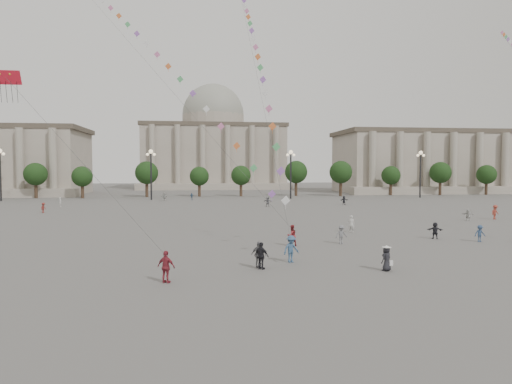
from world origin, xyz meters
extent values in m
plane|color=#585653|center=(0.00, 0.00, 0.00)|extent=(360.00, 360.00, 0.00)
cube|color=gray|center=(75.00, 95.00, 8.00)|extent=(80.00, 22.00, 16.00)
cube|color=#4D4438|center=(75.00, 95.00, 16.60)|extent=(81.60, 22.44, 1.20)
cube|color=gray|center=(75.00, 82.00, 1.00)|extent=(84.00, 4.00, 2.00)
cube|color=gray|center=(0.00, 130.00, 10.00)|extent=(46.00, 30.00, 20.00)
cube|color=#4D4438|center=(0.00, 130.00, 20.60)|extent=(46.92, 30.60, 1.20)
cube|color=gray|center=(0.00, 113.00, 1.00)|extent=(48.30, 4.00, 2.00)
cylinder|color=gray|center=(0.00, 130.00, 22.50)|extent=(21.00, 21.00, 5.00)
sphere|color=gray|center=(0.00, 130.00, 25.00)|extent=(21.00, 21.00, 21.00)
cylinder|color=#35291A|center=(-42.00, 78.00, 1.76)|extent=(0.70, 0.70, 3.52)
sphere|color=black|center=(-42.00, 78.00, 5.44)|extent=(5.12, 5.12, 5.12)
cylinder|color=#35291A|center=(-30.00, 78.00, 1.76)|extent=(0.70, 0.70, 3.52)
sphere|color=black|center=(-30.00, 78.00, 5.44)|extent=(5.12, 5.12, 5.12)
cylinder|color=#35291A|center=(-18.00, 78.00, 1.76)|extent=(0.70, 0.70, 3.52)
sphere|color=black|center=(-18.00, 78.00, 5.44)|extent=(5.12, 5.12, 5.12)
cylinder|color=#35291A|center=(-6.00, 78.00, 1.76)|extent=(0.70, 0.70, 3.52)
sphere|color=black|center=(-6.00, 78.00, 5.44)|extent=(5.12, 5.12, 5.12)
cylinder|color=#35291A|center=(6.00, 78.00, 1.76)|extent=(0.70, 0.70, 3.52)
sphere|color=black|center=(6.00, 78.00, 5.44)|extent=(5.12, 5.12, 5.12)
cylinder|color=#35291A|center=(18.00, 78.00, 1.76)|extent=(0.70, 0.70, 3.52)
sphere|color=black|center=(18.00, 78.00, 5.44)|extent=(5.12, 5.12, 5.12)
cylinder|color=#35291A|center=(30.00, 78.00, 1.76)|extent=(0.70, 0.70, 3.52)
sphere|color=black|center=(30.00, 78.00, 5.44)|extent=(5.12, 5.12, 5.12)
cylinder|color=#35291A|center=(42.00, 78.00, 1.76)|extent=(0.70, 0.70, 3.52)
sphere|color=black|center=(42.00, 78.00, 5.44)|extent=(5.12, 5.12, 5.12)
cylinder|color=#35291A|center=(54.00, 78.00, 1.76)|extent=(0.70, 0.70, 3.52)
sphere|color=black|center=(54.00, 78.00, 5.44)|extent=(5.12, 5.12, 5.12)
cylinder|color=#35291A|center=(66.00, 78.00, 1.76)|extent=(0.70, 0.70, 3.52)
sphere|color=black|center=(66.00, 78.00, 5.44)|extent=(5.12, 5.12, 5.12)
cylinder|color=#262628|center=(-45.00, 70.00, 5.00)|extent=(0.36, 0.36, 10.00)
sphere|color=#FFE5B2|center=(-45.00, 70.00, 10.20)|extent=(0.90, 0.90, 0.90)
sphere|color=#FFE5B2|center=(-44.30, 70.00, 9.60)|extent=(0.60, 0.60, 0.60)
cylinder|color=#262628|center=(-15.00, 70.00, 5.00)|extent=(0.36, 0.36, 10.00)
sphere|color=#FFE5B2|center=(-15.00, 70.00, 10.20)|extent=(0.90, 0.90, 0.90)
sphere|color=#FFE5B2|center=(-15.70, 70.00, 9.60)|extent=(0.60, 0.60, 0.60)
sphere|color=#FFE5B2|center=(-14.30, 70.00, 9.60)|extent=(0.60, 0.60, 0.60)
cylinder|color=#262628|center=(15.00, 70.00, 5.00)|extent=(0.36, 0.36, 10.00)
sphere|color=#FFE5B2|center=(15.00, 70.00, 10.20)|extent=(0.90, 0.90, 0.90)
sphere|color=#FFE5B2|center=(14.30, 70.00, 9.60)|extent=(0.60, 0.60, 0.60)
sphere|color=#FFE5B2|center=(15.70, 70.00, 9.60)|extent=(0.60, 0.60, 0.60)
cylinder|color=#262628|center=(45.00, 70.00, 5.00)|extent=(0.36, 0.36, 10.00)
sphere|color=#FFE5B2|center=(45.00, 70.00, 10.20)|extent=(0.90, 0.90, 0.90)
sphere|color=#FFE5B2|center=(44.30, 70.00, 9.60)|extent=(0.60, 0.60, 0.60)
sphere|color=#FFE5B2|center=(45.70, 70.00, 9.60)|extent=(0.60, 0.60, 0.60)
imported|color=#355478|center=(-6.51, 68.00, 0.77)|extent=(0.98, 0.68, 1.54)
imported|color=maroon|center=(-28.23, 43.57, 0.76)|extent=(0.84, 1.11, 1.52)
imported|color=#222228|center=(17.30, 12.37, 0.79)|extent=(1.54, 0.93, 1.58)
imported|color=#B1B2AD|center=(-12.05, 66.64, 0.86)|extent=(1.67, 1.06, 1.72)
imported|color=slate|center=(7.58, 10.69, 0.84)|extent=(1.14, 0.73, 1.68)
imported|color=beige|center=(29.14, 25.94, 0.77)|extent=(1.39, 1.26, 1.54)
imported|color=#983629|center=(33.60, 26.98, 0.95)|extent=(1.40, 1.09, 1.90)
imported|color=#232428|center=(21.25, 51.93, 0.83)|extent=(1.58, 0.62, 1.67)
imported|color=silver|center=(-29.08, 54.94, 0.82)|extent=(0.61, 0.71, 1.63)
imported|color=slate|center=(6.98, 50.53, 0.86)|extent=(1.67, 0.83, 1.73)
imported|color=beige|center=(10.83, 17.52, 0.90)|extent=(0.79, 0.71, 1.81)
imported|color=navy|center=(20.45, 10.20, 0.77)|extent=(1.01, 0.61, 1.54)
imported|color=maroon|center=(-6.85, -1.42, 0.95)|extent=(1.21, 0.92, 1.91)
imported|color=black|center=(-0.84, 1.46, 0.91)|extent=(1.10, 1.01, 1.81)
imported|color=slate|center=(-0.95, 1.87, 0.90)|extent=(1.14, 0.86, 1.80)
imported|color=maroon|center=(2.98, 10.09, 0.92)|extent=(1.07, 0.95, 1.84)
imported|color=#355577|center=(1.56, 3.39, 0.97)|extent=(1.43, 1.16, 1.94)
imported|color=black|center=(7.21, -0.01, 0.83)|extent=(0.96, 0.87, 1.65)
cone|color=white|center=(7.21, -0.01, 1.62)|extent=(0.52, 0.52, 0.14)
cylinder|color=white|center=(7.21, -0.01, 1.56)|extent=(0.60, 0.60, 0.02)
cube|color=white|center=(7.46, -0.16, 0.55)|extent=(0.22, 0.10, 0.35)
cube|color=red|center=(-19.54, 9.12, 13.65)|extent=(2.21, 0.54, 1.02)
cube|color=#1A9230|center=(-19.89, 9.08, 13.90)|extent=(0.35, 0.20, 0.34)
cube|color=#1E48A3|center=(-19.19, 9.08, 13.90)|extent=(0.35, 0.20, 0.34)
sphere|color=gold|center=(-19.89, 9.04, 13.90)|extent=(0.20, 0.20, 0.20)
sphere|color=gold|center=(-19.19, 9.04, 13.90)|extent=(0.20, 0.20, 0.20)
cylinder|color=#3F3F3F|center=(-13.20, 3.85, 7.62)|extent=(0.02, 0.02, 20.43)
cylinder|color=#3F3F3F|center=(-12.64, 31.95, 21.56)|extent=(0.02, 0.02, 67.06)
cube|color=#A162C4|center=(1.56, 12.08, 4.40)|extent=(0.76, 0.25, 0.76)
cube|color=#53B46C|center=(0.14, 14.07, 6.73)|extent=(0.76, 0.25, 0.76)
cube|color=orange|center=(-1.28, 16.05, 8.88)|extent=(0.76, 0.25, 0.76)
cube|color=pink|center=(-2.70, 18.04, 10.92)|extent=(0.76, 0.25, 0.76)
cube|color=white|center=(-4.12, 20.03, 12.89)|extent=(0.76, 0.25, 0.76)
cube|color=#A162C4|center=(-5.54, 22.02, 14.80)|extent=(0.76, 0.25, 0.76)
cube|color=#53B46C|center=(-6.96, 24.00, 16.66)|extent=(0.76, 0.25, 0.76)
cube|color=orange|center=(-8.38, 25.99, 18.48)|extent=(0.76, 0.25, 0.76)
cube|color=pink|center=(-9.80, 27.98, 20.27)|extent=(0.76, 0.25, 0.76)
cube|color=white|center=(-11.22, 29.96, 22.03)|extent=(0.76, 0.25, 0.76)
cube|color=#A162C4|center=(-12.64, 31.95, 23.76)|extent=(0.76, 0.25, 0.76)
cube|color=#53B46C|center=(-14.06, 33.94, 25.47)|extent=(0.76, 0.25, 0.76)
cube|color=orange|center=(-15.48, 35.92, 27.16)|extent=(0.76, 0.25, 0.76)
cube|color=pink|center=(-16.90, 37.91, 28.83)|extent=(0.76, 0.25, 0.76)
cube|color=white|center=(-18.32, 39.90, 30.48)|extent=(0.76, 0.25, 0.76)
cylinder|color=#3F3F3F|center=(1.90, 31.90, 22.80)|extent=(0.02, 0.02, 71.19)
cube|color=white|center=(1.59, 5.67, 4.26)|extent=(0.76, 0.25, 0.76)
cube|color=#A162C4|center=(1.61, 7.95, 6.48)|extent=(0.76, 0.25, 0.76)
cube|color=#53B46C|center=(1.64, 10.23, 8.53)|extent=(0.76, 0.25, 0.76)
cube|color=orange|center=(1.67, 12.51, 10.47)|extent=(0.76, 0.25, 0.76)
cube|color=pink|center=(1.70, 14.80, 12.35)|extent=(0.76, 0.25, 0.76)
cube|color=white|center=(1.72, 17.08, 14.16)|extent=(0.76, 0.25, 0.76)
cube|color=#A162C4|center=(1.75, 19.36, 15.94)|extent=(0.76, 0.25, 0.76)
cube|color=#53B46C|center=(1.78, 21.64, 17.67)|extent=(0.76, 0.25, 0.76)
cube|color=orange|center=(1.81, 23.92, 19.38)|extent=(0.76, 0.25, 0.76)
cube|color=pink|center=(1.83, 26.20, 21.05)|extent=(0.76, 0.25, 0.76)
cube|color=white|center=(1.86, 28.48, 22.70)|extent=(0.76, 0.25, 0.76)
cube|color=#A162C4|center=(1.89, 30.76, 24.33)|extent=(0.76, 0.25, 0.76)
cube|color=#53B46C|center=(1.91, 33.05, 25.94)|extent=(0.76, 0.25, 0.76)
cube|color=orange|center=(1.94, 35.33, 27.52)|extent=(0.76, 0.25, 0.76)
cube|color=pink|center=(1.97, 37.61, 29.10)|extent=(0.76, 0.25, 0.76)
cube|color=white|center=(2.00, 39.89, 30.65)|extent=(0.76, 0.25, 0.76)
cube|color=#A162C4|center=(2.02, 42.17, 32.19)|extent=(0.76, 0.25, 0.76)
cube|color=white|center=(45.58, 41.49, 27.30)|extent=(0.76, 0.25, 0.76)
cube|color=#A162C4|center=(46.50, 43.35, 28.25)|extent=(0.76, 0.25, 0.76)
cube|color=#53B46C|center=(47.43, 45.20, 29.20)|extent=(0.76, 0.25, 0.76)
cube|color=orange|center=(48.36, 47.06, 30.14)|extent=(0.76, 0.25, 0.76)
cube|color=pink|center=(49.28, 48.92, 31.07)|extent=(0.76, 0.25, 0.76)
camera|label=1|loc=(-4.89, -28.19, 6.71)|focal=32.00mm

